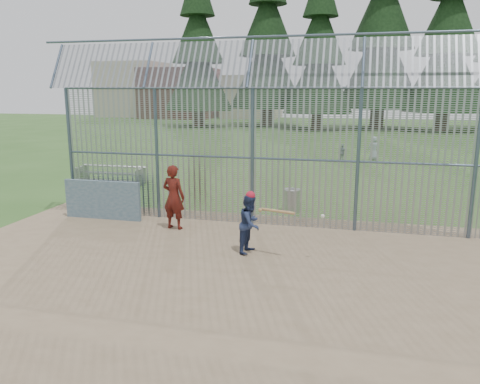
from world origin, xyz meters
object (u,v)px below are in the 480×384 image
(batter, at_px, (250,224))
(bleacher, at_px, (110,174))
(trash_can, at_px, (292,200))
(onlooker, at_px, (174,197))
(dugout_wall, at_px, (103,200))

(batter, relative_size, bleacher, 0.48)
(batter, height_order, bleacher, batter)
(batter, xyz_separation_m, trash_can, (0.46, 4.29, -0.36))
(batter, height_order, trash_can, batter)
(onlooker, bearing_deg, batter, 159.70)
(batter, bearing_deg, onlooker, 71.74)
(dugout_wall, height_order, onlooker, onlooker)
(dugout_wall, distance_m, bleacher, 5.84)
(batter, height_order, onlooker, onlooker)
(dugout_wall, relative_size, bleacher, 0.83)
(trash_can, height_order, bleacher, trash_can)
(dugout_wall, xyz_separation_m, batter, (5.10, -1.90, 0.12))
(batter, xyz_separation_m, bleacher, (-7.74, 7.11, -0.33))
(dugout_wall, height_order, batter, batter)
(trash_can, relative_size, bleacher, 0.27)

